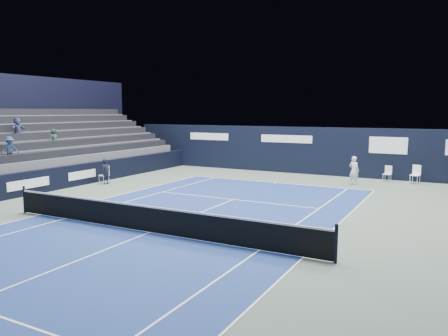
% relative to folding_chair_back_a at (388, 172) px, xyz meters
% --- Properties ---
extents(ground, '(48.00, 48.00, 0.00)m').
position_rel_folding_chair_back_a_xyz_m(ground, '(-5.64, -13.56, -0.54)').
color(ground, '#536257').
rests_on(ground, ground).
extents(court_surface, '(10.97, 23.77, 0.01)m').
position_rel_folding_chair_back_a_xyz_m(court_surface, '(-5.64, -15.56, -0.53)').
color(court_surface, navy).
rests_on(court_surface, ground).
extents(folding_chair_back_a, '(0.49, 0.48, 0.94)m').
position_rel_folding_chair_back_a_xyz_m(folding_chair_back_a, '(0.00, 0.00, 0.00)').
color(folding_chair_back_a, white).
rests_on(folding_chair_back_a, ground).
extents(folding_chair_back_b, '(0.59, 0.57, 1.08)m').
position_rel_folding_chair_back_a_xyz_m(folding_chair_back_b, '(1.54, -0.13, 0.08)').
color(folding_chair_back_b, white).
rests_on(folding_chair_back_b, ground).
extents(line_judge_chair, '(0.54, 0.52, 1.05)m').
position_rel_folding_chair_back_a_xyz_m(line_judge_chair, '(-14.25, -8.52, 0.06)').
color(line_judge_chair, silver).
rests_on(line_judge_chair, ground).
extents(line_judge, '(0.37, 0.54, 1.44)m').
position_rel_folding_chair_back_a_xyz_m(line_judge, '(-14.11, -8.61, 0.18)').
color(line_judge, black).
rests_on(line_judge, ground).
extents(court_markings, '(11.03, 23.83, 0.00)m').
position_rel_folding_chair_back_a_xyz_m(court_markings, '(-5.64, -15.56, -0.53)').
color(court_markings, white).
rests_on(court_markings, court_surface).
extents(tennis_net, '(12.90, 0.10, 1.10)m').
position_rel_folding_chair_back_a_xyz_m(tennis_net, '(-5.64, -15.56, -0.03)').
color(tennis_net, black).
rests_on(tennis_net, ground).
extents(back_sponsor_wall, '(26.00, 0.63, 3.10)m').
position_rel_folding_chair_back_a_xyz_m(back_sponsor_wall, '(-5.63, 0.94, 1.02)').
color(back_sponsor_wall, black).
rests_on(back_sponsor_wall, ground).
extents(side_barrier_left, '(0.33, 22.00, 1.20)m').
position_rel_folding_chair_back_a_xyz_m(side_barrier_left, '(-15.14, -9.58, 0.06)').
color(side_barrier_left, black).
rests_on(side_barrier_left, ground).
extents(spectator_stand, '(6.00, 18.00, 6.40)m').
position_rel_folding_chair_back_a_xyz_m(spectator_stand, '(-18.91, -8.57, 1.42)').
color(spectator_stand, '#555558').
rests_on(spectator_stand, ground).
extents(tennis_player, '(0.70, 0.90, 1.63)m').
position_rel_folding_chair_back_a_xyz_m(tennis_player, '(-1.53, -2.19, 0.28)').
color(tennis_player, white).
rests_on(tennis_player, ground).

